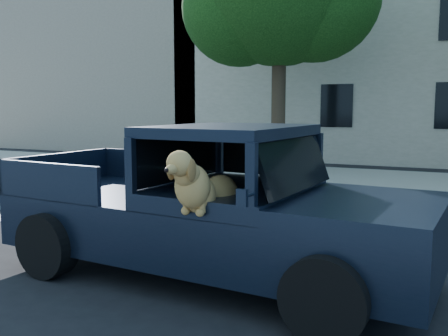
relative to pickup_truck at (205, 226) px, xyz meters
The scene contains 4 objects.
ground 1.96m from the pickup_truck, ahead, with size 120.00×120.00×0.00m, color black.
far_sidewalk 9.23m from the pickup_truck, 78.49° to the left, with size 60.00×4.00×0.15m, color gray.
building_left 21.24m from the pickup_truck, 128.87° to the left, with size 12.00×6.00×8.00m, color tan.
pickup_truck is the anchor object (origin of this frame).
Camera 1 is at (0.97, -5.40, 2.18)m, focal length 40.00 mm.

